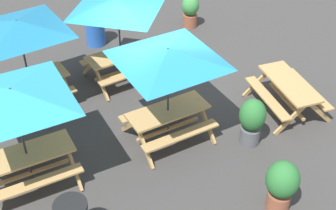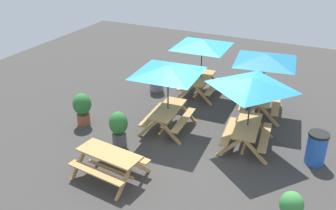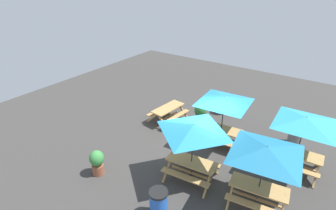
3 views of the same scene
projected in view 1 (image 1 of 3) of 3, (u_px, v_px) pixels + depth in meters
ground_plane at (155, 101)px, 11.63m from camera, size 24.00×24.00×0.00m
picnic_table_0 at (289, 89)px, 11.08m from camera, size 1.71×1.94×0.81m
picnic_table_1 at (14, 103)px, 8.29m from camera, size 2.83×2.83×2.34m
picnic_table_2 at (168, 62)px, 9.37m from camera, size 2.82×2.82×2.34m
picnic_table_3 at (118, 9)px, 11.25m from camera, size 2.21×2.21×2.34m
picnic_table_4 at (19, 33)px, 10.33m from camera, size 2.80×2.80×2.34m
trash_bin_blue at (95, 29)px, 13.60m from camera, size 0.59×0.59×0.98m
potted_plant_0 at (252, 120)px, 10.05m from camera, size 0.58×0.58×1.14m
potted_plant_1 at (190, 10)px, 14.44m from camera, size 0.54×0.54×1.01m
potted_plant_2 at (282, 184)px, 8.54m from camera, size 0.62×0.62×1.15m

